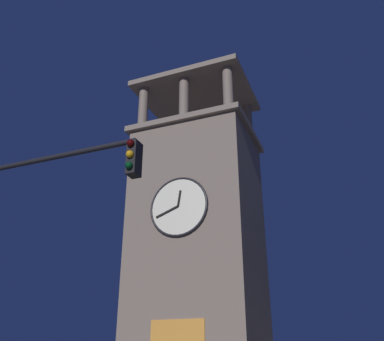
{
  "coord_description": "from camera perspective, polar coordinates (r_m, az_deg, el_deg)",
  "views": [
    {
      "loc": [
        -12.6,
        20.18,
        1.95
      ],
      "look_at": [
        -2.26,
        -5.32,
        14.4
      ],
      "focal_mm": 39.28,
      "sensor_mm": 36.0,
      "label": 1
    }
  ],
  "objects": [
    {
      "name": "traffic_signal_far",
      "position": [
        9.83,
        -22.79,
        -7.92
      ],
      "size": [
        4.23,
        0.41,
        6.78
      ],
      "color": "black",
      "rests_on": "ground_plane"
    },
    {
      "name": "clocktower",
      "position": [
        28.21,
        0.82,
        -9.96
      ],
      "size": [
        8.31,
        6.99,
        23.72
      ],
      "color": "#75665B",
      "rests_on": "ground_plane"
    }
  ]
}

